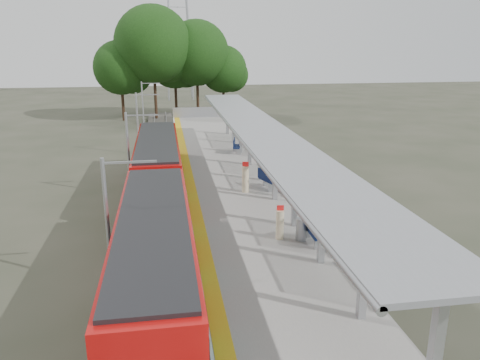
# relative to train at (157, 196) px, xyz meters

# --- Properties ---
(trackbed) EXTENTS (3.00, 70.00, 0.24)m
(trackbed) POSITION_rel_train_xyz_m (-0.00, 7.60, -1.93)
(trackbed) COLOR #59544C
(trackbed) RESTS_ON ground
(platform) EXTENTS (6.00, 50.00, 1.00)m
(platform) POSITION_rel_train_xyz_m (4.50, 7.60, -1.55)
(platform) COLOR gray
(platform) RESTS_ON ground
(tactile_strip) EXTENTS (0.60, 50.00, 0.02)m
(tactile_strip) POSITION_rel_train_xyz_m (1.95, 7.60, -1.04)
(tactile_strip) COLOR gold
(tactile_strip) RESTS_ON platform
(end_fence) EXTENTS (6.00, 0.10, 1.20)m
(end_fence) POSITION_rel_train_xyz_m (4.50, 32.55, -0.45)
(end_fence) COLOR #9EA0A5
(end_fence) RESTS_ON platform
(train) EXTENTS (2.74, 27.60, 3.62)m
(train) POSITION_rel_train_xyz_m (0.00, 0.00, 0.00)
(train) COLOR black
(train) RESTS_ON ground
(canopy) EXTENTS (3.27, 38.00, 3.66)m
(canopy) POSITION_rel_train_xyz_m (6.11, 3.78, 2.15)
(canopy) COLOR #9EA0A5
(canopy) RESTS_ON platform
(tree_cluster) EXTENTS (19.50, 12.01, 14.04)m
(tree_cluster) POSITION_rel_train_xyz_m (1.73, 39.07, 5.99)
(tree_cluster) COLOR #382316
(tree_cluster) RESTS_ON ground
(catenary_masts) EXTENTS (2.08, 48.16, 5.40)m
(catenary_masts) POSITION_rel_train_xyz_m (-1.72, 6.60, 0.86)
(catenary_masts) COLOR #9EA0A5
(catenary_masts) RESTS_ON ground
(bench_near) EXTENTS (0.49, 1.59, 1.09)m
(bench_near) POSITION_rel_train_xyz_m (6.74, -4.58, -0.48)
(bench_near) COLOR #0F1D4B
(bench_near) RESTS_ON platform
(bench_mid) EXTENTS (1.06, 1.72, 1.13)m
(bench_mid) POSITION_rel_train_xyz_m (6.51, 3.65, -0.46)
(bench_mid) COLOR #0F1D4B
(bench_mid) RESTS_ON platform
(bench_far) EXTENTS (0.85, 1.72, 1.13)m
(bench_far) POSITION_rel_train_xyz_m (6.08, 13.48, -0.46)
(bench_far) COLOR #0F1D4B
(bench_far) RESTS_ON platform
(info_pillar_near) EXTENTS (0.36, 0.36, 1.59)m
(info_pillar_near) POSITION_rel_train_xyz_m (5.44, -3.84, -0.36)
(info_pillar_near) COLOR beige
(info_pillar_near) RESTS_ON platform
(info_pillar_far) EXTENTS (0.41, 0.41, 1.84)m
(info_pillar_far) POSITION_rel_train_xyz_m (5.09, 3.19, -0.25)
(info_pillar_far) COLOR beige
(info_pillar_far) RESTS_ON platform
(litter_bin) EXTENTS (0.50, 0.50, 1.02)m
(litter_bin) POSITION_rel_train_xyz_m (6.37, -4.10, -0.54)
(litter_bin) COLOR #9EA0A5
(litter_bin) RESTS_ON platform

